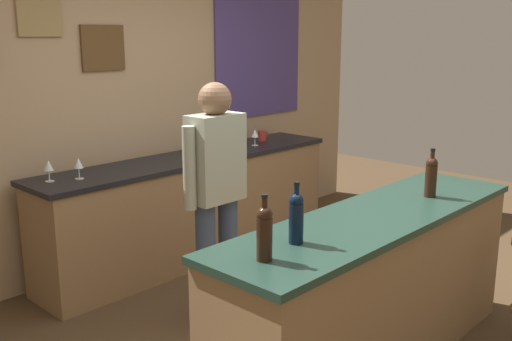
% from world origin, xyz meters
% --- Properties ---
extents(ground_plane, '(10.00, 10.00, 0.00)m').
position_xyz_m(ground_plane, '(0.00, 0.00, 0.00)').
color(ground_plane, '#4C3823').
extents(back_wall, '(6.00, 0.09, 2.80)m').
position_xyz_m(back_wall, '(0.04, 2.03, 1.42)').
color(back_wall, tan).
rests_on(back_wall, ground_plane).
extents(bar_counter, '(2.32, 0.60, 0.92)m').
position_xyz_m(bar_counter, '(0.00, -0.40, 0.46)').
color(bar_counter, olive).
rests_on(bar_counter, ground_plane).
extents(side_counter, '(2.89, 0.56, 0.90)m').
position_xyz_m(side_counter, '(0.40, 1.65, 0.45)').
color(side_counter, olive).
rests_on(side_counter, ground_plane).
extents(bartender, '(0.52, 0.21, 1.62)m').
position_xyz_m(bartender, '(-0.29, 0.61, 0.94)').
color(bartender, '#384766').
rests_on(bartender, ground_plane).
extents(wine_bottle_a, '(0.07, 0.07, 0.31)m').
position_xyz_m(wine_bottle_a, '(-0.94, -0.41, 1.06)').
color(wine_bottle_a, black).
rests_on(wine_bottle_a, bar_counter).
extents(wine_bottle_b, '(0.07, 0.07, 0.31)m').
position_xyz_m(wine_bottle_b, '(-0.67, -0.37, 1.06)').
color(wine_bottle_b, black).
rests_on(wine_bottle_b, bar_counter).
extents(wine_bottle_c, '(0.07, 0.07, 0.31)m').
position_xyz_m(wine_bottle_c, '(0.54, -0.45, 1.06)').
color(wine_bottle_c, black).
rests_on(wine_bottle_c, bar_counter).
extents(wine_glass_a, '(0.07, 0.07, 0.16)m').
position_xyz_m(wine_glass_a, '(-0.86, 1.71, 1.01)').
color(wine_glass_a, silver).
rests_on(wine_glass_a, side_counter).
extents(wine_glass_b, '(0.07, 0.07, 0.16)m').
position_xyz_m(wine_glass_b, '(-0.68, 1.62, 1.01)').
color(wine_glass_b, silver).
rests_on(wine_glass_b, side_counter).
extents(wine_glass_c, '(0.07, 0.07, 0.16)m').
position_xyz_m(wine_glass_c, '(0.45, 1.68, 1.01)').
color(wine_glass_c, silver).
rests_on(wine_glass_c, side_counter).
extents(wine_glass_d, '(0.07, 0.07, 0.16)m').
position_xyz_m(wine_glass_d, '(1.11, 1.60, 1.01)').
color(wine_glass_d, silver).
rests_on(wine_glass_d, side_counter).
extents(coffee_mug, '(0.12, 0.08, 0.09)m').
position_xyz_m(coffee_mug, '(1.35, 1.73, 0.95)').
color(coffee_mug, '#B2332D').
rests_on(coffee_mug, side_counter).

